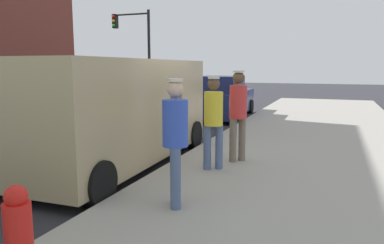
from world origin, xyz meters
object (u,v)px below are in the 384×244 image
object	(u,v)px
pedestrian_in_yellow	(213,117)
parked_van	(116,109)
parking_meter_far	(236,96)
pedestrian_in_red	(238,109)
parked_sedan_ahead	(220,99)
pedestrian_in_blue	(175,134)
fire_hydrant	(19,234)
traffic_light_corner	(136,40)
parking_meter_near	(176,114)

from	to	relation	value
pedestrian_in_yellow	parked_van	size ratio (longest dim) A/B	0.32
parking_meter_far	pedestrian_in_red	bearing A→B (deg)	-75.04
pedestrian_in_red	pedestrian_in_yellow	size ratio (longest dim) A/B	1.06
parked_sedan_ahead	pedestrian_in_blue	bearing A→B (deg)	-76.71
parking_meter_far	fire_hydrant	bearing A→B (deg)	-89.28
pedestrian_in_yellow	traffic_light_corner	world-z (taller)	traffic_light_corner
fire_hydrant	pedestrian_in_blue	bearing A→B (deg)	74.47
pedestrian_in_blue	pedestrian_in_yellow	xyz separation A→B (m)	(-0.09, 1.92, -0.02)
parking_meter_far	fire_hydrant	distance (m)	7.99
pedestrian_in_yellow	pedestrian_in_red	bearing A→B (deg)	69.00
parking_meter_near	parked_van	size ratio (longest dim) A/B	0.29
parking_meter_near	pedestrian_in_blue	distance (m)	1.74
pedestrian_in_blue	pedestrian_in_yellow	world-z (taller)	pedestrian_in_blue
parking_meter_near	parking_meter_far	bearing A→B (deg)	90.00
pedestrian_in_yellow	fire_hydrant	xyz separation A→B (m)	(-0.49, -4.01, -0.55)
pedestrian_in_blue	parked_sedan_ahead	distance (m)	10.02
parking_meter_far	traffic_light_corner	world-z (taller)	traffic_light_corner
traffic_light_corner	fire_hydrant	distance (m)	19.13
parking_meter_far	pedestrian_in_blue	size ratio (longest dim) A/B	0.89
parking_meter_near	traffic_light_corner	bearing A→B (deg)	122.01
parked_sedan_ahead	traffic_light_corner	world-z (taller)	traffic_light_corner
parked_sedan_ahead	pedestrian_in_red	bearing A→B (deg)	-70.71
parked_sedan_ahead	pedestrian_in_yellow	bearing A→B (deg)	-74.21
pedestrian_in_blue	parked_van	xyz separation A→B (m)	(-2.18, 1.99, 0.02)
pedestrian_in_red	parked_sedan_ahead	bearing A→B (deg)	109.29
parked_van	parking_meter_far	bearing A→B (deg)	68.90
pedestrian_in_blue	pedestrian_in_red	bearing A→B (deg)	85.99
pedestrian_in_red	parked_sedan_ahead	xyz separation A→B (m)	(-2.49, 7.11, -0.43)
parked_sedan_ahead	fire_hydrant	xyz separation A→B (m)	(1.72, -11.83, -0.18)
pedestrian_in_blue	parked_van	distance (m)	2.95
parking_meter_far	pedestrian_in_blue	world-z (taller)	pedestrian_in_blue
parking_meter_near	parking_meter_far	size ratio (longest dim) A/B	1.00
parked_van	parked_sedan_ahead	world-z (taller)	parked_van
parking_meter_near	pedestrian_in_yellow	size ratio (longest dim) A/B	0.90
traffic_light_corner	pedestrian_in_yellow	bearing A→B (deg)	-55.54
fire_hydrant	parking_meter_near	bearing A→B (deg)	91.55
pedestrian_in_red	traffic_light_corner	size ratio (longest dim) A/B	0.34
parking_meter_near	pedestrian_in_blue	size ratio (longest dim) A/B	0.89
parking_meter_far	pedestrian_in_blue	xyz separation A→B (m)	(0.68, -5.88, -0.05)
pedestrian_in_red	fire_hydrant	distance (m)	4.83
pedestrian_in_blue	fire_hydrant	size ratio (longest dim) A/B	1.99
pedestrian_in_blue	traffic_light_corner	world-z (taller)	traffic_light_corner
parked_van	pedestrian_in_blue	bearing A→B (deg)	-42.40
parking_meter_near	pedestrian_in_red	distance (m)	1.35
parking_meter_far	pedestrian_in_yellow	size ratio (longest dim) A/B	0.90
parking_meter_near	parked_sedan_ahead	world-z (taller)	parking_meter_near
pedestrian_in_red	parked_sedan_ahead	world-z (taller)	pedestrian_in_red
pedestrian_in_blue	fire_hydrant	xyz separation A→B (m)	(-0.58, -2.09, -0.56)
parking_meter_near	traffic_light_corner	xyz separation A→B (m)	(-8.28, 13.25, 2.34)
parking_meter_near	fire_hydrant	bearing A→B (deg)	-88.45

